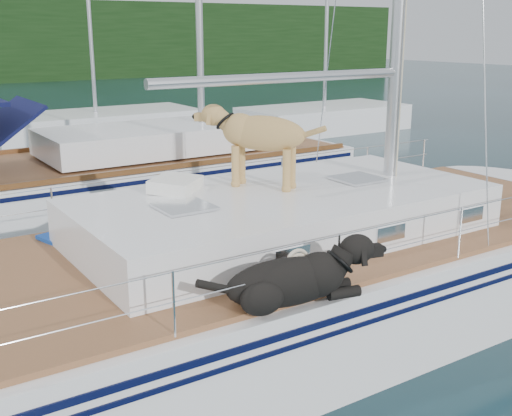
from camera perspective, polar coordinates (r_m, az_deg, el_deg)
ground at (r=8.22m, az=-2.20°, el=-11.64°), size 120.00×120.00×0.00m
main_sailboat at (r=7.97m, az=-1.65°, el=-7.11°), size 12.00×4.04×14.01m
neighbor_sailboat at (r=14.13m, az=-12.95°, el=2.34°), size 11.00×3.50×13.30m
bg_boat_center at (r=23.82m, az=-13.99°, el=7.10°), size 7.20×3.00×11.65m
bg_boat_east at (r=25.11m, az=6.05°, el=7.89°), size 6.40×3.00×11.65m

